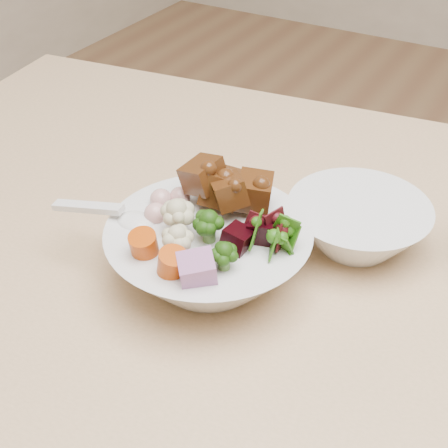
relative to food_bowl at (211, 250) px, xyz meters
The scene contains 3 objects.
food_bowl is the anchor object (origin of this frame).
soup_spoon 0.10m from the food_bowl, 162.02° to the right, with size 0.12×0.04×0.02m.
side_bowl 0.18m from the food_bowl, 48.94° to the left, with size 0.16×0.16×0.05m, color silver, non-canonical shape.
Camera 1 is at (-0.17, -0.47, 1.27)m, focal length 50.00 mm.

